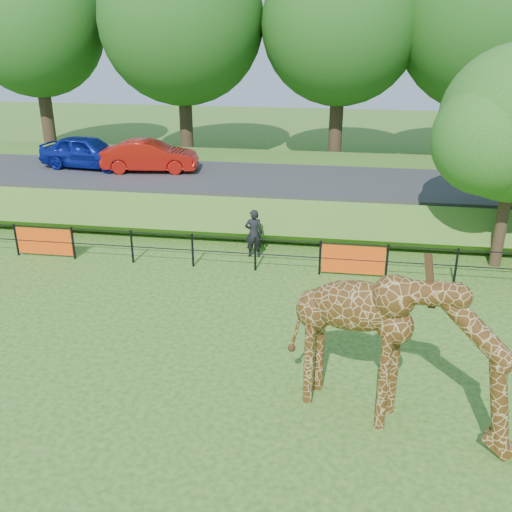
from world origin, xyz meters
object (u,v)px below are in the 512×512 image
(giraffe, at_px, (398,350))
(visitor, at_px, (254,233))
(car_red, at_px, (150,156))
(car_blue, at_px, (87,152))

(giraffe, height_order, visitor, giraffe)
(car_red, xyz_separation_m, visitor, (5.21, -5.20, -1.25))
(giraffe, height_order, car_blue, giraffe)
(giraffe, height_order, car_red, giraffe)
(car_red, bearing_deg, giraffe, -152.61)
(giraffe, relative_size, car_blue, 1.10)
(car_blue, bearing_deg, car_red, -86.88)
(car_red, distance_m, visitor, 7.47)
(giraffe, relative_size, visitor, 2.75)
(giraffe, distance_m, car_blue, 17.96)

